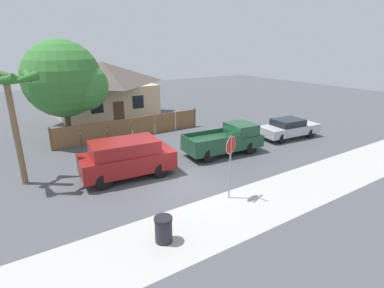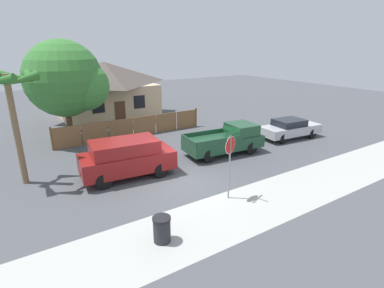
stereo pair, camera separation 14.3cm
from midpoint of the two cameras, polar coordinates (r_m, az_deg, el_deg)
name	(u,v)px [view 2 (the right image)]	position (r m, az deg, el deg)	size (l,w,h in m)	color
ground_plane	(181,182)	(14.96, -1.81, -7.30)	(80.00, 80.00, 0.00)	#4C4F54
sidewalk_strip	(227,215)	(12.38, 7.05, -13.33)	(36.00, 3.20, 0.01)	#B2B2AD
wooden_fence	(133,127)	(22.36, -10.98, 3.14)	(11.14, 0.12, 1.54)	brown
house	(106,89)	(28.92, -15.99, 10.04)	(8.49, 7.55, 5.04)	beige
oak_tree	(68,80)	(22.02, -22.37, 11.15)	(5.35, 5.09, 6.88)	brown
palm_tree	(8,89)	(15.81, -31.38, 8.96)	(2.65, 2.86, 5.38)	brown
red_suv	(127,157)	(15.53, -12.06, -2.46)	(4.84, 2.47, 1.96)	maroon
orange_pickup	(227,140)	(18.67, 6.84, 0.78)	(5.05, 2.41, 1.78)	#1E472D
parked_sedan	(290,128)	(22.81, 18.34, 2.88)	(4.66, 2.19, 1.41)	#B7B7BC
stop_sign	(230,151)	(12.74, 7.59, -1.37)	(0.86, 0.77, 3.25)	gray
trash_bin	(162,229)	(10.71, -5.36, -15.85)	(0.64, 0.64, 0.93)	#28282D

